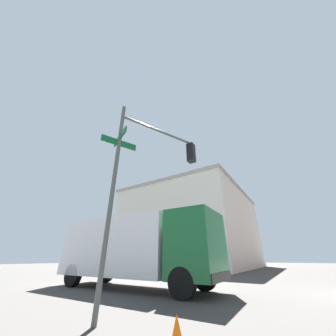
# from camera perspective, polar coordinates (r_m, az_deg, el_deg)

# --- Properties ---
(traffic_signal_near) EXTENTS (1.76, 3.43, 5.92)m
(traffic_signal_near) POSITION_cam_1_polar(r_m,az_deg,el_deg) (6.25, -3.75, 2.05)
(traffic_signal_near) COLOR #474C47
(traffic_signal_near) RESTS_ON ground_plane
(building_stucco) EXTENTS (16.32, 19.93, 10.68)m
(building_stucco) POSITION_cam_1_polar(r_m,az_deg,el_deg) (31.39, 8.26, -18.33)
(building_stucco) COLOR beige
(building_stucco) RESTS_ON ground_plane
(box_truck_second) EXTENTS (8.48, 2.76, 3.10)m
(box_truck_second) POSITION_cam_1_polar(r_m,az_deg,el_deg) (10.11, -10.18, -22.84)
(box_truck_second) COLOR #19592D
(box_truck_second) RESTS_ON ground_plane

